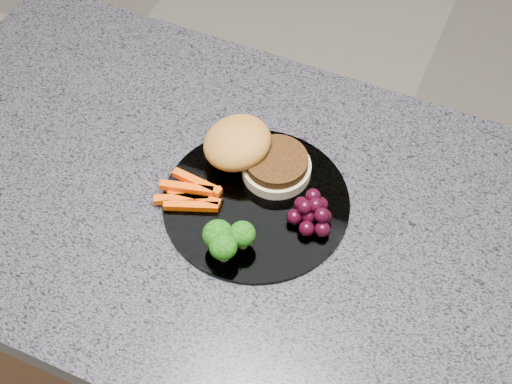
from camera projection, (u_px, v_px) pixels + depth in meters
island_cabinet at (276, 360)px, 1.35m from camera, size 1.20×0.60×0.86m
countertop at (283, 231)px, 0.99m from camera, size 1.20×0.60×0.04m
plate at (256, 202)px, 0.99m from camera, size 0.26×0.26×0.01m
burger at (251, 153)px, 1.01m from camera, size 0.18×0.12×0.05m
carrot_sticks at (191, 194)px, 0.98m from camera, size 0.09×0.06×0.02m
broccoli at (226, 238)px, 0.92m from camera, size 0.07×0.06×0.05m
grape_bunch at (312, 213)px, 0.95m from camera, size 0.06×0.07×0.04m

